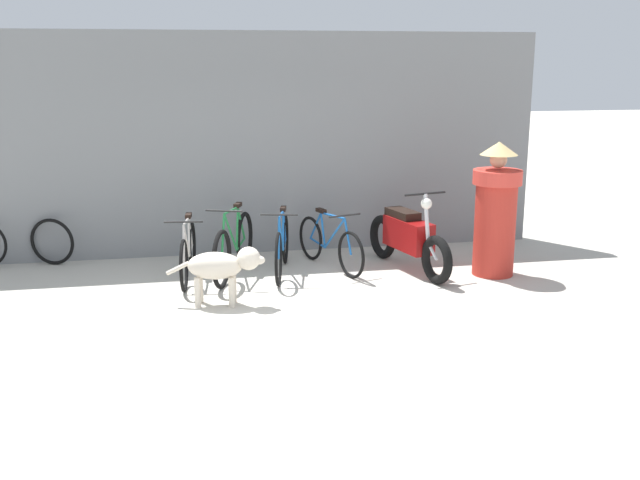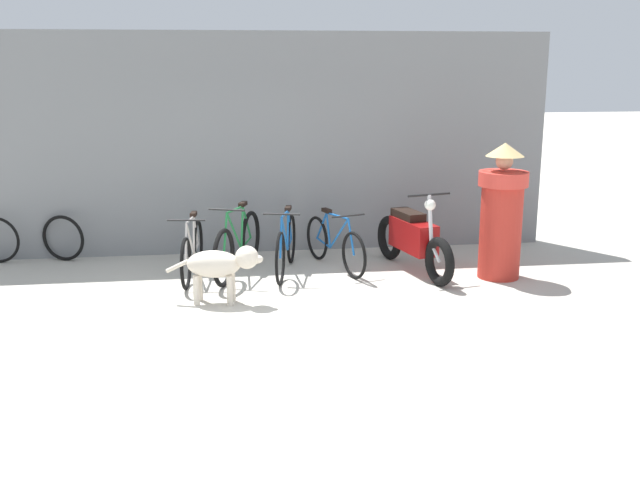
# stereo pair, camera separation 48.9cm
# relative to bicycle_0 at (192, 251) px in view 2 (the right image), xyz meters

# --- Properties ---
(ground_plane) EXTENTS (60.00, 60.00, 0.00)m
(ground_plane) POSITION_rel_bicycle_0_xyz_m (0.89, -2.01, -0.34)
(ground_plane) COLOR #B7B2A5
(shop_wall_back) EXTENTS (8.40, 0.20, 3.08)m
(shop_wall_back) POSITION_rel_bicycle_0_xyz_m (0.89, 1.31, 1.20)
(shop_wall_back) COLOR slate
(shop_wall_back) RESTS_ON ground
(bicycle_0) EXTENTS (0.46, 1.61, 0.83)m
(bicycle_0) POSITION_rel_bicycle_0_xyz_m (0.00, 0.00, 0.00)
(bicycle_0) COLOR black
(bicycle_0) RESTS_ON ground
(bicycle_1) EXTENTS (0.68, 1.71, 0.93)m
(bicycle_1) POSITION_rel_bicycle_0_xyz_m (0.58, 0.07, 0.04)
(bicycle_1) COLOR black
(bicycle_1) RESTS_ON ground
(bicycle_2) EXTENTS (0.52, 1.66, 0.86)m
(bicycle_2) POSITION_rel_bicycle_0_xyz_m (1.19, 0.04, 0.02)
(bicycle_2) COLOR black
(bicycle_2) RESTS_ON ground
(bicycle_3) EXTENTS (0.62, 1.57, 0.79)m
(bicycle_3) POSITION_rel_bicycle_0_xyz_m (1.84, 0.17, -0.01)
(bicycle_3) COLOR black
(bicycle_3) RESTS_ON ground
(motorcycle) EXTENTS (0.66, 1.92, 1.09)m
(motorcycle) POSITION_rel_bicycle_0_xyz_m (2.83, -0.11, 0.09)
(motorcycle) COLOR black
(motorcycle) RESTS_ON ground
(stray_dog) EXTENTS (1.11, 0.44, 0.68)m
(stray_dog) POSITION_rel_bicycle_0_xyz_m (0.36, -1.09, 0.11)
(stray_dog) COLOR beige
(stray_dog) RESTS_ON ground
(person_in_robes) EXTENTS (0.75, 0.75, 1.71)m
(person_in_robes) POSITION_rel_bicycle_0_xyz_m (3.85, -0.50, 0.51)
(person_in_robes) COLOR #B72D23
(person_in_robes) RESTS_ON ground
(spare_tire_right) EXTENTS (0.61, 0.28, 0.64)m
(spare_tire_right) POSITION_rel_bicycle_0_xyz_m (-1.78, 1.06, -0.02)
(spare_tire_right) COLOR black
(spare_tire_right) RESTS_ON ground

